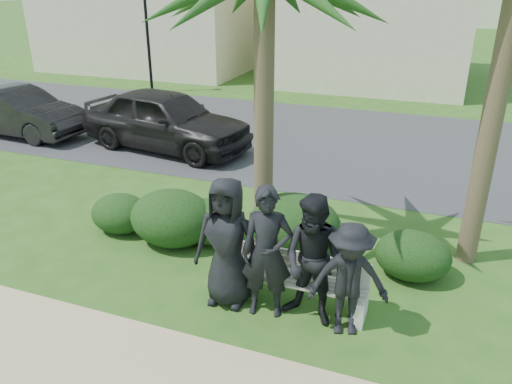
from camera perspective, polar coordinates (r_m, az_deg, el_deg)
ground at (r=7.53m, az=-0.58°, el=-12.31°), size 160.00×160.00×0.00m
asphalt_street at (r=14.55m, az=10.90°, el=5.44°), size 160.00×8.00×0.01m
street_lamp at (r=21.00m, az=-12.46°, el=18.99°), size 0.36×0.36×4.29m
park_bench at (r=7.31m, az=4.16°, el=-10.34°), size 2.15×0.49×0.75m
man_a at (r=7.04m, az=-3.31°, el=-5.79°), size 0.96×0.64×1.93m
man_b at (r=6.80m, az=1.27°, el=-6.95°), size 0.78×0.60×1.92m
man_c at (r=6.70m, az=6.71°, el=-7.87°), size 1.02×0.86×1.87m
man_d at (r=6.62m, az=10.57°, el=-9.87°), size 1.17×0.87×1.61m
hedge_a at (r=9.61m, az=-15.25°, el=-2.25°), size 1.12×0.93×0.73m
hedge_b at (r=8.94m, az=-9.55°, el=-2.75°), size 1.53×1.27×1.00m
hedge_c at (r=8.94m, az=-5.09°, el=-3.21°), size 1.23×1.02×0.80m
hedge_d at (r=8.58m, az=4.43°, el=-3.49°), size 1.60×1.32×1.04m
hedge_e at (r=8.27m, az=17.50°, el=-6.80°), size 1.18×0.98×0.77m
car_a at (r=13.87m, az=-10.25°, el=8.14°), size 5.05×2.62×1.64m
car_b at (r=16.52m, az=-25.51°, el=8.25°), size 4.30×1.73×1.39m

